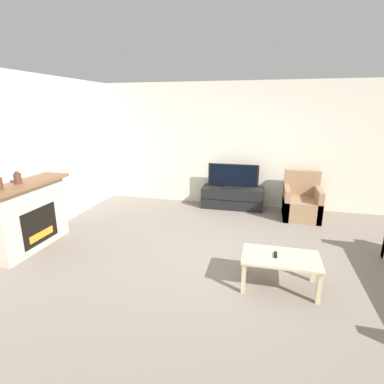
{
  "coord_description": "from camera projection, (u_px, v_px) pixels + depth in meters",
  "views": [
    {
      "loc": [
        0.45,
        -3.93,
        2.16
      ],
      "look_at": [
        -0.65,
        0.56,
        0.85
      ],
      "focal_mm": 28.0,
      "sensor_mm": 36.0,
      "label": 1
    }
  ],
  "objects": [
    {
      "name": "wall_left",
      "position": [
        22.0,
        160.0,
        4.75
      ],
      "size": [
        0.06,
        12.0,
        2.7
      ],
      "color": "silver",
      "rests_on": "ground"
    },
    {
      "name": "armchair",
      "position": [
        301.0,
        203.0,
        6.03
      ],
      "size": [
        0.7,
        0.76,
        0.92
      ],
      "color": "#937051",
      "rests_on": "ground"
    },
    {
      "name": "remote",
      "position": [
        276.0,
        255.0,
        3.65
      ],
      "size": [
        0.04,
        0.15,
        0.02
      ],
      "rotation": [
        0.0,
        0.0,
        -0.03
      ],
      "color": "black",
      "rests_on": "coffee_table"
    },
    {
      "name": "tv_stand",
      "position": [
        232.0,
        198.0,
        6.62
      ],
      "size": [
        1.34,
        0.46,
        0.46
      ],
      "color": "black",
      "rests_on": "ground"
    },
    {
      "name": "mantel_vase_centre_left",
      "position": [
        17.0,
        178.0,
        4.39
      ],
      "size": [
        0.11,
        0.11,
        0.19
      ],
      "color": "#512D23",
      "rests_on": "fireplace"
    },
    {
      "name": "ground_plane",
      "position": [
        226.0,
        261.0,
        4.36
      ],
      "size": [
        24.0,
        24.0,
        0.0
      ],
      "primitive_type": "plane",
      "color": "slate"
    },
    {
      "name": "wall_back",
      "position": [
        245.0,
        146.0,
        6.55
      ],
      "size": [
        12.0,
        0.06,
        2.7
      ],
      "color": "beige",
      "rests_on": "ground"
    },
    {
      "name": "tv",
      "position": [
        233.0,
        177.0,
        6.49
      ],
      "size": [
        1.09,
        0.18,
        0.53
      ],
      "color": "black",
      "rests_on": "tv_stand"
    },
    {
      "name": "fireplace",
      "position": [
        28.0,
        215.0,
        4.66
      ],
      "size": [
        0.5,
        1.44,
        1.07
      ],
      "color": "#B7A893",
      "rests_on": "ground"
    },
    {
      "name": "coffee_table",
      "position": [
        281.0,
        261.0,
        3.64
      ],
      "size": [
        0.92,
        0.55,
        0.41
      ],
      "color": "#CCB289",
      "rests_on": "ground"
    }
  ]
}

